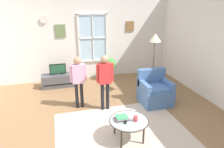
% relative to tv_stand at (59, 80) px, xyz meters
% --- Properties ---
extents(ground_plane, '(6.58, 6.94, 0.02)m').
position_rel_tv_stand_xyz_m(ground_plane, '(0.89, -2.63, -0.21)').
color(ground_plane, olive).
extents(back_wall, '(5.98, 0.17, 2.97)m').
position_rel_tv_stand_xyz_m(back_wall, '(0.90, 0.60, 1.28)').
color(back_wall, silver).
rests_on(back_wall, ground_plane).
extents(area_rug, '(2.70, 2.09, 0.01)m').
position_rel_tv_stand_xyz_m(area_rug, '(1.17, -2.80, -0.19)').
color(area_rug, '#C6B29E').
rests_on(area_rug, ground_plane).
extents(tv_stand, '(1.02, 0.43, 0.39)m').
position_rel_tv_stand_xyz_m(tv_stand, '(0.00, 0.00, 0.00)').
color(tv_stand, '#4C4C51').
rests_on(tv_stand, ground_plane).
extents(television, '(0.49, 0.08, 0.34)m').
position_rel_tv_stand_xyz_m(television, '(0.00, -0.00, 0.38)').
color(television, '#4C4C4C').
rests_on(television, tv_stand).
extents(armchair, '(0.76, 0.74, 0.87)m').
position_rel_tv_stand_xyz_m(armchair, '(2.40, -1.82, 0.13)').
color(armchair, '#476B9E').
rests_on(armchair, ground_plane).
extents(coffee_table, '(0.76, 0.76, 0.42)m').
position_rel_tv_stand_xyz_m(coffee_table, '(1.22, -3.08, 0.19)').
color(coffee_table, '#99B2B7').
rests_on(coffee_table, ground_plane).
extents(book_stack, '(0.28, 0.19, 0.08)m').
position_rel_tv_stand_xyz_m(book_stack, '(1.09, -3.03, 0.26)').
color(book_stack, tan).
rests_on(book_stack, coffee_table).
extents(cup, '(0.09, 0.09, 0.10)m').
position_rel_tv_stand_xyz_m(cup, '(1.33, -3.13, 0.27)').
color(cup, '#BF3F3F').
rests_on(cup, coffee_table).
extents(remote_near_books, '(0.11, 0.14, 0.02)m').
position_rel_tv_stand_xyz_m(remote_near_books, '(1.14, -3.13, 0.23)').
color(remote_near_books, black).
rests_on(remote_near_books, coffee_table).
extents(person_pink_shirt, '(0.40, 0.18, 1.33)m').
position_rel_tv_stand_xyz_m(person_pink_shirt, '(0.46, -1.54, 0.63)').
color(person_pink_shirt, black).
rests_on(person_pink_shirt, ground_plane).
extents(person_red_shirt, '(0.42, 0.19, 1.39)m').
position_rel_tv_stand_xyz_m(person_red_shirt, '(1.06, -1.81, 0.67)').
color(person_red_shirt, black).
rests_on(person_red_shirt, ground_plane).
extents(potted_plant_by_window, '(0.41, 0.41, 0.76)m').
position_rel_tv_stand_xyz_m(potted_plant_by_window, '(1.70, 0.12, 0.30)').
color(potted_plant_by_window, '#9E6B4C').
rests_on(potted_plant_by_window, ground_plane).
extents(floor_lamp, '(0.32, 0.32, 1.76)m').
position_rel_tv_stand_xyz_m(floor_lamp, '(2.57, -1.31, 1.28)').
color(floor_lamp, black).
rests_on(floor_lamp, ground_plane).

